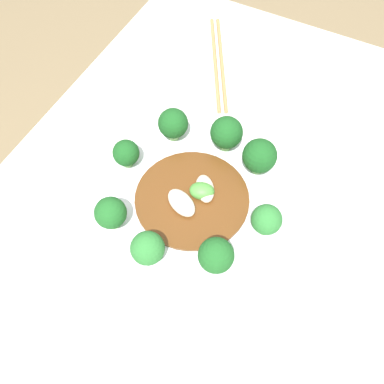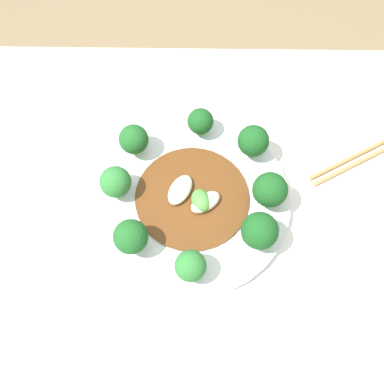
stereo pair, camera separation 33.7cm
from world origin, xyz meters
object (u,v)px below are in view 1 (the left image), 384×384
Objects in this scene: broccoli_northeast at (173,124)px; broccoli_southwest at (216,256)px; broccoli_west at (148,248)px; stirfry_center at (193,197)px; plate at (192,202)px; broccoli_northwest at (111,213)px; chopsticks at (218,63)px; broccoli_north at (126,153)px; broccoli_south at (267,220)px; broccoli_southeast at (260,156)px; broccoli_east at (226,133)px.

broccoli_southwest is (-0.17, -0.16, 0.00)m from broccoli_northeast.
broccoli_southwest reaches higher than broccoli_west.
broccoli_northeast is 0.12m from stirfry_center.
broccoli_northwest reaches higher than plate.
broccoli_northeast reaches higher than chopsticks.
broccoli_southwest is (-0.09, -0.19, 0.01)m from broccoli_north.
stirfry_center is (0.00, 0.11, -0.03)m from broccoli_south.
broccoli_northeast is at bearing 19.29° from broccoli_west.
broccoli_northwest is (-0.18, 0.14, -0.00)m from broccoli_southeast.
broccoli_south is (-0.09, -0.19, -0.00)m from broccoli_northeast.
chopsticks is (0.20, 0.02, -0.05)m from broccoli_northeast.
broccoli_northwest is at bearing 138.08° from plate.
broccoli_northeast is (-0.02, 0.08, -0.00)m from broccoli_east.
plate is at bearing 89.83° from broccoli_south.
plate is 5.03× the size of broccoli_northeast.
broccoli_east is at bearing 73.92° from broccoli_southeast.
chopsticks is (0.28, -0.02, -0.04)m from broccoli_north.
broccoli_west is (-0.22, 0.01, -0.00)m from broccoli_east.
broccoli_northeast reaches higher than broccoli_northwest.
broccoli_southwest is at bearing -155.47° from chopsticks.
broccoli_northwest is (-0.20, 0.08, -0.00)m from broccoli_east.
broccoli_northeast is 0.21m from broccoli_west.
broccoli_north is at bearing 20.54° from broccoli_northwest.
broccoli_northwest is at bearing 114.53° from broccoli_south.
broccoli_east is at bearing -151.95° from chopsticks.
broccoli_northwest is 0.16m from broccoli_southwest.
broccoli_north is 0.92× the size of broccoli_west.
broccoli_southeast is at bearing -34.97° from plate.
broccoli_southeast is 0.22m from broccoli_west.
stirfry_center reaches higher than chopsticks.
broccoli_southwest reaches higher than broccoli_south.
broccoli_east is 1.13× the size of broccoli_west.
chopsticks is at bearing 17.90° from plate.
broccoli_northeast is at bearing 64.78° from broccoli_south.
broccoli_southeast is 0.17m from broccoli_southwest.
broccoli_southeast is 1.15× the size of broccoli_south.
chopsticks is (0.20, 0.16, -0.05)m from broccoli_southeast.
broccoli_southwest is at bearing -176.22° from broccoli_southeast.
broccoli_north is (-0.10, 0.12, -0.01)m from broccoli_east.
plate is at bearing 178.58° from broccoli_east.
broccoli_southeast reaches higher than broccoli_north.
broccoli_north is 0.22m from broccoli_southwest.
broccoli_southeast is 0.20m from broccoli_north.
broccoli_south is at bearing -92.91° from broccoli_north.
broccoli_northeast is 1.17× the size of broccoli_north.
broccoli_east is 0.22m from broccoli_west.
broccoli_south is at bearing -48.23° from broccoli_west.
broccoli_south reaches higher than broccoli_north.
broccoli_southeast is 1.07× the size of broccoli_northeast.
broccoli_south is (-0.09, -0.05, -0.00)m from broccoli_southeast.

